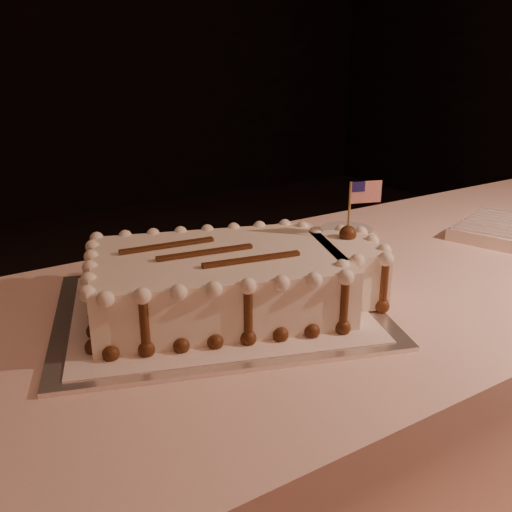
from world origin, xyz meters
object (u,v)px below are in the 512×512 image
cake_board (218,309)px  sheet_cake (234,279)px  napkin_stack (496,229)px  banquet_table (313,444)px  side_plate (346,231)px

cake_board → sheet_cake: bearing=0.1°
napkin_stack → sheet_cake: bearing=-178.6°
banquet_table → cake_board: bearing=175.7°
cake_board → napkin_stack: (0.80, 0.01, 0.01)m
banquet_table → napkin_stack: napkin_stack is taller
cake_board → banquet_table: bearing=14.9°
napkin_stack → side_plate: 0.37m
cake_board → napkin_stack: 0.80m
cake_board → sheet_cake: sheet_cake is taller
cake_board → sheet_cake: size_ratio=1.01×
cake_board → napkin_stack: napkin_stack is taller
side_plate → cake_board: bearing=-155.5°
cake_board → side_plate: side_plate is taller
sheet_cake → napkin_stack: bearing=1.4°
napkin_stack → banquet_table: bearing=-177.4°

